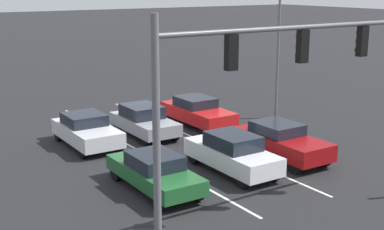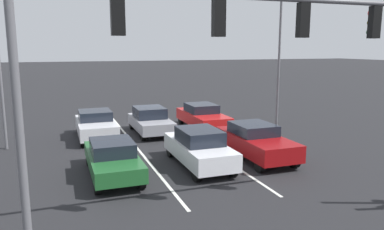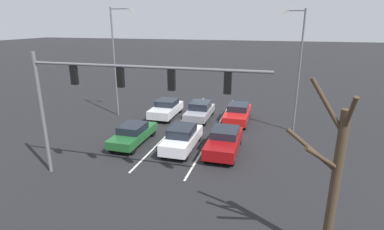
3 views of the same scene
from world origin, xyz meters
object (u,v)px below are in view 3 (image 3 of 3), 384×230
car_darkgreen_rightlane_front (133,134)px  car_gray_midlane_second (200,111)px  traffic_signal_gantry (109,88)px  car_red_leftlane_second (238,113)px  street_lamp_left_shoulder (298,65)px  car_white_midlane_front (182,138)px  car_silver_rightlane_second (166,108)px  street_lamp_right_shoulder (116,56)px  bare_tree_near (333,178)px  car_maroon_leftlane_front (224,141)px

car_darkgreen_rightlane_front → car_gray_midlane_second: bearing=-115.0°
traffic_signal_gantry → car_red_leftlane_second: bearing=-112.6°
traffic_signal_gantry → street_lamp_left_shoulder: size_ratio=1.31×
car_white_midlane_front → street_lamp_left_shoulder: size_ratio=0.49×
car_silver_rightlane_second → car_gray_midlane_second: size_ratio=1.02×
traffic_signal_gantry → street_lamp_right_shoulder: street_lamp_right_shoulder is taller
street_lamp_left_shoulder → car_white_midlane_front: bearing=38.1°
car_silver_rightlane_second → street_lamp_left_shoulder: size_ratio=0.47×
car_red_leftlane_second → traffic_signal_gantry: size_ratio=0.40×
car_silver_rightlane_second → traffic_signal_gantry: traffic_signal_gantry is taller
bare_tree_near → car_red_leftlane_second: bearing=-71.4°
car_red_leftlane_second → street_lamp_left_shoulder: 6.28m
car_gray_midlane_second → street_lamp_right_shoulder: 8.63m
car_red_leftlane_second → car_darkgreen_rightlane_front: bearing=46.8°
bare_tree_near → street_lamp_left_shoulder: bearing=-87.6°
car_maroon_leftlane_front → street_lamp_left_shoulder: 8.20m
car_darkgreen_rightlane_front → street_lamp_right_shoulder: (4.15, -5.71, 4.60)m
car_maroon_leftlane_front → traffic_signal_gantry: (4.91, 5.30, 4.29)m
car_maroon_leftlane_front → car_white_midlane_front: bearing=4.9°
car_silver_rightlane_second → car_red_leftlane_second: size_ratio=0.90×
car_red_leftlane_second → bare_tree_near: (-4.94, 14.69, 2.43)m
car_maroon_leftlane_front → street_lamp_left_shoulder: size_ratio=0.51×
car_maroon_leftlane_front → traffic_signal_gantry: traffic_signal_gantry is taller
car_darkgreen_rightlane_front → car_silver_rightlane_second: size_ratio=1.06×
car_maroon_leftlane_front → bare_tree_near: (-4.97, 8.12, 2.41)m
car_darkgreen_rightlane_front → car_maroon_leftlane_front: 6.39m
car_silver_rightlane_second → car_gray_midlane_second: (-3.09, -0.13, 0.01)m
car_gray_midlane_second → car_red_leftlane_second: bearing=-177.3°
street_lamp_right_shoulder → car_darkgreen_rightlane_front: bearing=126.0°
car_white_midlane_front → street_lamp_right_shoulder: size_ratio=0.48×
car_maroon_leftlane_front → car_gray_midlane_second: 7.19m
car_maroon_leftlane_front → car_white_midlane_front: (2.80, 0.24, 0.01)m
car_maroon_leftlane_front → street_lamp_right_shoulder: bearing=-27.4°
car_darkgreen_rightlane_front → street_lamp_left_shoulder: (-10.78, -5.65, 4.40)m
car_white_midlane_front → street_lamp_right_shoulder: bearing=-36.4°
car_darkgreen_rightlane_front → car_maroon_leftlane_front: car_maroon_leftlane_front is taller
car_darkgreen_rightlane_front → bare_tree_near: size_ratio=0.70×
street_lamp_right_shoulder → bare_tree_near: size_ratio=1.44×
car_gray_midlane_second → street_lamp_left_shoulder: street_lamp_left_shoulder is taller
car_silver_rightlane_second → car_red_leftlane_second: bearing=-177.5°
car_white_midlane_front → car_gray_midlane_second: (0.47, -6.65, -0.04)m
car_maroon_leftlane_front → car_darkgreen_rightlane_front: bearing=2.3°
street_lamp_right_shoulder → bare_tree_near: street_lamp_right_shoulder is taller
car_darkgreen_rightlane_front → car_white_midlane_front: 3.58m
bare_tree_near → car_maroon_leftlane_front: bearing=-58.5°
car_maroon_leftlane_front → street_lamp_right_shoulder: (10.53, -5.45, 4.54)m
car_darkgreen_rightlane_front → traffic_signal_gantry: bearing=106.3°
car_white_midlane_front → street_lamp_right_shoulder: (7.73, -5.70, 4.53)m
car_silver_rightlane_second → car_gray_midlane_second: bearing=-177.6°
car_white_midlane_front → traffic_signal_gantry: bearing=67.4°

